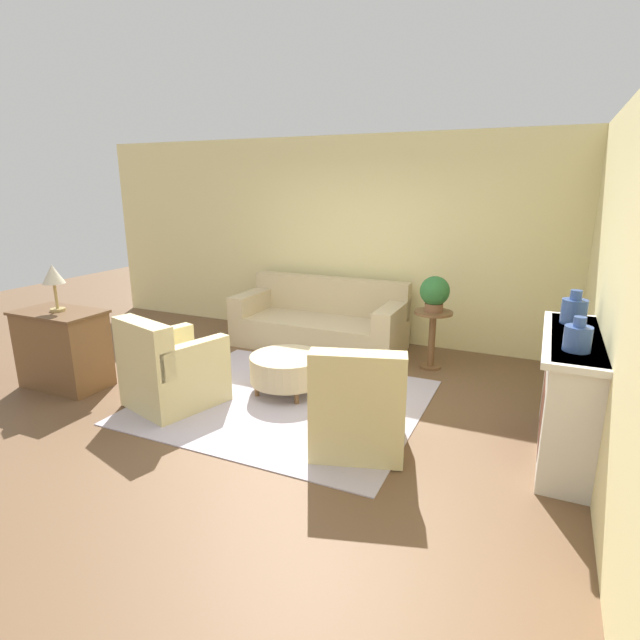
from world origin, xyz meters
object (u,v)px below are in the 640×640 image
couch (320,323)px  dresser (63,348)px  table_lamp (53,277)px  armchair_right (359,407)px  potted_plant_on_side_table (435,293)px  vase_mantel_near (574,310)px  side_table (432,331)px  ottoman_table (287,368)px  armchair_left (170,372)px  vase_mantel_far (578,337)px

couch → dresser: couch is taller
table_lamp → armchair_right: bearing=1.4°
couch → potted_plant_on_side_table: 1.71m
vase_mantel_near → potted_plant_on_side_table: bearing=141.2°
side_table → vase_mantel_near: bearing=-38.8°
side_table → table_lamp: 4.24m
ottoman_table → side_table: side_table is taller
armchair_left → ottoman_table: size_ratio=1.29×
armchair_right → couch: bearing=121.0°
side_table → dresser: bearing=-147.9°
side_table → vase_mantel_far: 2.47m
armchair_left → dresser: armchair_left is taller
armchair_right → vase_mantel_near: vase_mantel_near is taller
armchair_left → side_table: (2.14, 2.14, 0.11)m
side_table → table_lamp: table_lamp is taller
side_table → dresser: dresser is taller
armchair_right → armchair_left: bearing=180.0°
couch → potted_plant_on_side_table: bearing=-8.5°
table_lamp → ottoman_table: bearing=20.2°
armchair_left → potted_plant_on_side_table: (2.14, 2.14, 0.58)m
side_table → potted_plant_on_side_table: potted_plant_on_side_table is taller
vase_mantel_far → potted_plant_on_side_table: (-1.41, 1.93, -0.18)m
armchair_right → potted_plant_on_side_table: potted_plant_on_side_table is taller
vase_mantel_far → side_table: bearing=126.1°
ottoman_table → vase_mantel_near: vase_mantel_near is taller
dresser → vase_mantel_near: (4.94, 1.09, 0.68)m
potted_plant_on_side_table → couch: bearing=171.5°
couch → side_table: size_ratio=3.23×
vase_mantel_far → dresser: bearing=-176.6°
armchair_left → table_lamp: bearing=-176.6°
potted_plant_on_side_table → armchair_left: bearing=-135.0°
armchair_right → dresser: bearing=-178.6°
dresser → vase_mantel_near: bearing=12.4°
dresser → table_lamp: bearing=-90.0°
vase_mantel_far → ottoman_table: bearing=168.2°
vase_mantel_near → armchair_right: bearing=-147.1°
table_lamp → vase_mantel_far: bearing=3.4°
armchair_right → side_table: size_ratio=1.42×
armchair_right → vase_mantel_near: 2.00m
side_table → vase_mantel_near: 1.92m
armchair_right → table_lamp: table_lamp is taller
ottoman_table → side_table: 1.86m
ottoman_table → vase_mantel_near: (2.64, 0.24, 0.86)m
ottoman_table → potted_plant_on_side_table: (1.24, 1.38, 0.66)m
couch → armchair_right: size_ratio=2.28×
vase_mantel_near → table_lamp: 5.06m
armchair_right → vase_mantel_far: bearing=7.7°
armchair_right → table_lamp: 3.50m
side_table → potted_plant_on_side_table: size_ratio=1.69×
potted_plant_on_side_table → table_lamp: size_ratio=0.84×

